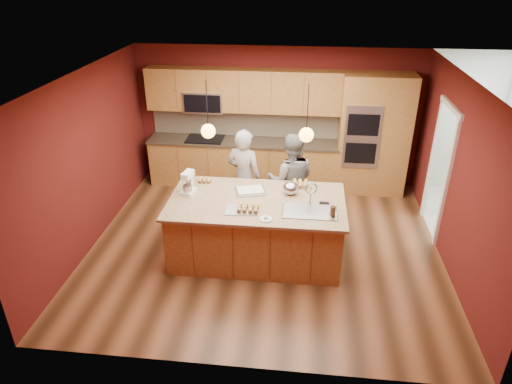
# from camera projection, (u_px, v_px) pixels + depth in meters

# --- Properties ---
(floor) EXTENTS (5.50, 5.50, 0.00)m
(floor) POSITION_uv_depth(u_px,v_px,m) (265.00, 245.00, 7.37)
(floor) COLOR #3F2513
(floor) RESTS_ON ground
(ceiling) EXTENTS (5.50, 5.50, 0.00)m
(ceiling) POSITION_uv_depth(u_px,v_px,m) (267.00, 77.00, 6.14)
(ceiling) COLOR silver
(ceiling) RESTS_ON ground
(wall_back) EXTENTS (5.50, 0.00, 5.50)m
(wall_back) POSITION_uv_depth(u_px,v_px,m) (277.00, 117.00, 8.97)
(wall_back) COLOR #4F1311
(wall_back) RESTS_ON ground
(wall_front) EXTENTS (5.50, 0.00, 5.50)m
(wall_front) POSITION_uv_depth(u_px,v_px,m) (243.00, 271.00, 4.55)
(wall_front) COLOR #4F1311
(wall_front) RESTS_ON ground
(wall_left) EXTENTS (0.00, 5.00, 5.00)m
(wall_left) POSITION_uv_depth(u_px,v_px,m) (88.00, 160.00, 7.03)
(wall_left) COLOR #4F1311
(wall_left) RESTS_ON ground
(wall_right) EXTENTS (0.00, 5.00, 5.00)m
(wall_right) POSITION_uv_depth(u_px,v_px,m) (458.00, 177.00, 6.49)
(wall_right) COLOR #4F1311
(wall_right) RESTS_ON ground
(cabinet_run) EXTENTS (3.74, 0.64, 2.30)m
(cabinet_run) POSITION_uv_depth(u_px,v_px,m) (242.00, 137.00, 8.98)
(cabinet_run) COLOR brown
(cabinet_run) RESTS_ON floor
(oven_column) EXTENTS (1.30, 0.62, 2.30)m
(oven_column) POSITION_uv_depth(u_px,v_px,m) (373.00, 135.00, 8.61)
(oven_column) COLOR brown
(oven_column) RESTS_ON floor
(doorway_trim) EXTENTS (0.08, 1.11, 2.20)m
(doorway_trim) POSITION_uv_depth(u_px,v_px,m) (439.00, 173.00, 7.33)
(doorway_trim) COLOR white
(doorway_trim) RESTS_ON wall_right
(pendant_left) EXTENTS (0.20, 0.20, 0.80)m
(pendant_left) POSITION_uv_depth(u_px,v_px,m) (208.00, 131.00, 6.29)
(pendant_left) COLOR black
(pendant_left) RESTS_ON ceiling
(pendant_right) EXTENTS (0.20, 0.20, 0.80)m
(pendant_right) POSITION_uv_depth(u_px,v_px,m) (306.00, 135.00, 6.16)
(pendant_right) COLOR black
(pendant_right) RESTS_ON ceiling
(island) EXTENTS (2.59, 1.45, 1.33)m
(island) POSITION_uv_depth(u_px,v_px,m) (258.00, 228.00, 6.91)
(island) COLOR brown
(island) RESTS_ON floor
(person_left) EXTENTS (0.72, 0.59, 1.70)m
(person_left) POSITION_uv_depth(u_px,v_px,m) (244.00, 178.00, 7.65)
(person_left) COLOR black
(person_left) RESTS_ON floor
(person_right) EXTENTS (0.83, 0.66, 1.66)m
(person_right) POSITION_uv_depth(u_px,v_px,m) (291.00, 181.00, 7.58)
(person_right) COLOR slate
(person_right) RESTS_ON floor
(stand_mixer) EXTENTS (0.23, 0.28, 0.35)m
(stand_mixer) POSITION_uv_depth(u_px,v_px,m) (188.00, 184.00, 6.85)
(stand_mixer) COLOR white
(stand_mixer) RESTS_ON island
(sheet_cake) EXTENTS (0.52, 0.44, 0.05)m
(sheet_cake) POSITION_uv_depth(u_px,v_px,m) (250.00, 191.00, 6.93)
(sheet_cake) COLOR silver
(sheet_cake) RESTS_ON island
(cooling_rack) EXTENTS (0.47, 0.35, 0.02)m
(cooling_rack) POSITION_uv_depth(u_px,v_px,m) (242.00, 210.00, 6.43)
(cooling_rack) COLOR silver
(cooling_rack) RESTS_ON island
(mixing_bowl) EXTENTS (0.24, 0.24, 0.20)m
(mixing_bowl) POSITION_uv_depth(u_px,v_px,m) (291.00, 188.00, 6.85)
(mixing_bowl) COLOR #ACAFB3
(mixing_bowl) RESTS_ON island
(plate) EXTENTS (0.18, 0.18, 0.01)m
(plate) POSITION_uv_depth(u_px,v_px,m) (266.00, 219.00, 6.21)
(plate) COLOR silver
(plate) RESTS_ON island
(tumbler) EXTENTS (0.08, 0.08, 0.15)m
(tumbler) POSITION_uv_depth(u_px,v_px,m) (333.00, 211.00, 6.26)
(tumbler) COLOR #332211
(tumbler) RESTS_ON island
(phone) EXTENTS (0.15, 0.08, 0.01)m
(phone) POSITION_uv_depth(u_px,v_px,m) (324.00, 203.00, 6.62)
(phone) COLOR black
(phone) RESTS_ON island
(cupcakes_left) EXTENTS (0.22, 0.14, 0.06)m
(cupcakes_left) POSITION_uv_depth(u_px,v_px,m) (205.00, 180.00, 7.24)
(cupcakes_left) COLOR #DEAC58
(cupcakes_left) RESTS_ON island
(cupcakes_rack) EXTENTS (0.32, 0.24, 0.07)m
(cupcakes_rack) POSITION_uv_depth(u_px,v_px,m) (248.00, 208.00, 6.39)
(cupcakes_rack) COLOR #DEAC58
(cupcakes_rack) RESTS_ON island
(cupcakes_right) EXTENTS (0.25, 0.25, 0.08)m
(cupcakes_right) POSITION_uv_depth(u_px,v_px,m) (300.00, 184.00, 7.11)
(cupcakes_right) COLOR #DEAC58
(cupcakes_right) RESTS_ON island
(dryer) EXTENTS (0.73, 0.75, 1.07)m
(dryer) POSITION_uv_depth(u_px,v_px,m) (508.00, 186.00, 8.08)
(dryer) COLOR white
(dryer) RESTS_ON floor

